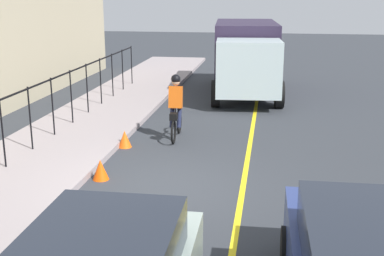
{
  "coord_description": "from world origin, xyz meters",
  "views": [
    {
      "loc": [
        -9.83,
        -2.1,
        4.06
      ],
      "look_at": [
        1.22,
        -0.36,
        1.0
      ],
      "focal_mm": 47.6,
      "sensor_mm": 36.0,
      "label": 1
    }
  ],
  "objects": [
    {
      "name": "ground_plane",
      "position": [
        0.0,
        0.0,
        0.0
      ],
      "size": [
        80.0,
        80.0,
        0.0
      ],
      "primitive_type": "plane",
      "color": "#2E3237"
    },
    {
      "name": "lane_line_centre",
      "position": [
        0.0,
        -1.6,
        0.0
      ],
      "size": [
        36.0,
        0.12,
        0.01
      ],
      "primitive_type": "cube",
      "color": "yellow",
      "rests_on": "ground"
    },
    {
      "name": "box_truck_background",
      "position": [
        10.4,
        -1.08,
        1.55
      ],
      "size": [
        6.88,
        2.98,
        2.78
      ],
      "rotation": [
        0.0,
        0.0,
        3.23
      ],
      "color": "#292036",
      "rests_on": "ground"
    },
    {
      "name": "traffic_cone_near",
      "position": [
        0.26,
        1.53,
        0.23
      ],
      "size": [
        0.36,
        0.36,
        0.45
      ],
      "primitive_type": "cone",
      "color": "#F44D0A",
      "rests_on": "ground"
    },
    {
      "name": "cyclist_lead",
      "position": [
        3.61,
        0.47,
        0.91
      ],
      "size": [
        1.71,
        0.37,
        1.83
      ],
      "rotation": [
        0.0,
        0.0,
        0.03
      ],
      "color": "black",
      "rests_on": "ground"
    },
    {
      "name": "sidewalk",
      "position": [
        0.0,
        3.4,
        0.07
      ],
      "size": [
        40.0,
        3.2,
        0.15
      ],
      "primitive_type": "cube",
      "color": "gray",
      "rests_on": "ground"
    },
    {
      "name": "iron_fence",
      "position": [
        1.0,
        3.8,
        1.28
      ],
      "size": [
        20.19,
        0.04,
        1.6
      ],
      "color": "black",
      "rests_on": "sidewalk"
    },
    {
      "name": "traffic_cone_far",
      "position": [
        2.65,
        1.67,
        0.23
      ],
      "size": [
        0.36,
        0.36,
        0.45
      ],
      "primitive_type": "cone",
      "color": "#F25911",
      "rests_on": "ground"
    }
  ]
}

